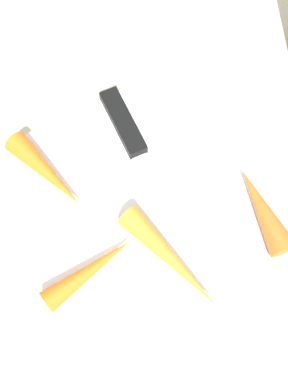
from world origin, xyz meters
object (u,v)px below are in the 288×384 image
at_px(knife, 128,132).
at_px(carrot_longest, 170,258).
at_px(carrot_shortest, 263,209).
at_px(carrot_long, 47,172).
at_px(cutting_board, 144,194).
at_px(carrot_short, 90,271).

distance_m(knife, carrot_longest, 0.16).
height_order(knife, carrot_shortest, carrot_shortest).
relative_size(carrot_longest, carrot_long, 1.18).
distance_m(carrot_long, carrot_shortest, 0.24).
bearing_deg(cutting_board, carrot_short, 30.34).
bearing_deg(carrot_shortest, knife, 33.88).
distance_m(carrot_short, carrot_shortest, 0.19).
xyz_separation_m(carrot_short, carrot_shortest, (-0.19, 0.03, 0.00)).
bearing_deg(carrot_long, carrot_longest, 8.75).
relative_size(carrot_long, carrot_shortest, 1.11).
bearing_deg(cutting_board, carrot_long, -38.02).
xyz_separation_m(carrot_longest, carrot_shortest, (-0.11, 0.00, 0.00)).
height_order(carrot_short, carrot_shortest, carrot_shortest).
distance_m(knife, carrot_short, 0.17).
distance_m(knife, carrot_shortest, 0.18).
relative_size(knife, carrot_shortest, 2.03).
bearing_deg(carrot_short, carrot_longest, -28.61).
bearing_deg(carrot_longest, carrot_long, -169.00).
bearing_deg(carrot_shortest, cutting_board, 56.55).
xyz_separation_m(carrot_long, carrot_short, (0.01, 0.12, -0.00)).
distance_m(carrot_long, carrot_short, 0.12).
bearing_deg(knife, carrot_long, -82.70).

